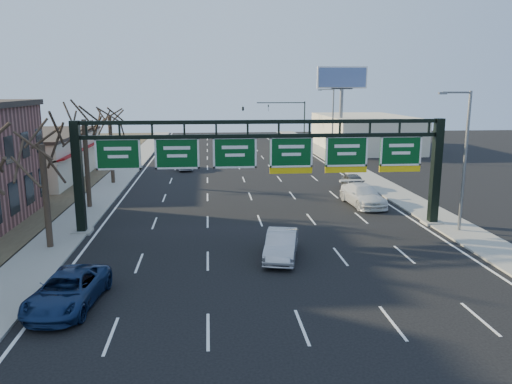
{
  "coord_description": "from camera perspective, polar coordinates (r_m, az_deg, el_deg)",
  "views": [
    {
      "loc": [
        -3.52,
        -23.78,
        9.22
      ],
      "look_at": [
        -0.79,
        4.63,
        3.2
      ],
      "focal_mm": 35.0,
      "sensor_mm": 36.0,
      "label": 1
    }
  ],
  "objects": [
    {
      "name": "car_white_wagon",
      "position": [
        40.44,
        12.09,
        -0.35
      ],
      "size": [
        2.8,
        5.84,
        1.64
      ],
      "primitive_type": "imported",
      "rotation": [
        0.0,
        0.0,
        0.09
      ],
      "color": "white",
      "rests_on": "ground"
    },
    {
      "name": "building_right_distant",
      "position": [
        77.73,
        12.23,
        6.68
      ],
      "size": [
        12.0,
        20.0,
        5.0
      ],
      "primitive_type": "cube",
      "color": "beige",
      "rests_on": "ground"
    },
    {
      "name": "streetlight_near",
      "position": [
        34.05,
        22.62,
        4.01
      ],
      "size": [
        2.15,
        0.22,
        9.0
      ],
      "color": "slate",
      "rests_on": "sidewalk_right"
    },
    {
      "name": "ground",
      "position": [
        25.75,
        2.77,
        -9.09
      ],
      "size": [
        160.0,
        160.0,
        0.0
      ],
      "primitive_type": "plane",
      "color": "black",
      "rests_on": "ground"
    },
    {
      "name": "tree_gantry",
      "position": [
        30.31,
        -23.49,
        6.95
      ],
      "size": [
        3.6,
        3.6,
        8.48
      ],
      "color": "#2F241A",
      "rests_on": "sidewalk_left"
    },
    {
      "name": "sidewalk_left",
      "position": [
        45.68,
        -17.09,
        -0.19
      ],
      "size": [
        3.0,
        120.0,
        0.12
      ],
      "primitive_type": "cube",
      "color": "gray",
      "rests_on": "ground"
    },
    {
      "name": "cream_strip",
      "position": [
        56.17,
        -24.15,
        3.86
      ],
      "size": [
        10.9,
        18.4,
        4.7
      ],
      "color": "beige",
      "rests_on": "ground"
    },
    {
      "name": "car_silver_sedan",
      "position": [
        27.47,
        2.92,
        -6.05
      ],
      "size": [
        2.6,
        4.85,
        1.52
      ],
      "primitive_type": "imported",
      "rotation": [
        0.0,
        0.0,
        -0.23
      ],
      "color": "#A8A7AC",
      "rests_on": "ground"
    },
    {
      "name": "tree_mid",
      "position": [
        39.9,
        -19.2,
        9.3
      ],
      "size": [
        3.6,
        3.6,
        9.24
      ],
      "color": "#2F241A",
      "rests_on": "sidewalk_left"
    },
    {
      "name": "billboard_right",
      "position": [
        71.21,
        9.79,
        11.62
      ],
      "size": [
        7.0,
        0.5,
        12.0
      ],
      "color": "slate",
      "rests_on": "ground"
    },
    {
      "name": "sidewalk_right",
      "position": [
        47.61,
        14.67,
        0.43
      ],
      "size": [
        3.0,
        120.0,
        0.12
      ],
      "primitive_type": "cube",
      "color": "gray",
      "rests_on": "ground"
    },
    {
      "name": "traffic_signal_mast",
      "position": [
        79.4,
        1.19,
        9.22
      ],
      "size": [
        10.16,
        0.54,
        7.0
      ],
      "color": "black",
      "rests_on": "ground"
    },
    {
      "name": "sign_gantry",
      "position": [
        32.32,
        1.1,
        3.74
      ],
      "size": [
        24.6,
        1.2,
        7.2
      ],
      "color": "black",
      "rests_on": "ground"
    },
    {
      "name": "car_grey_far",
      "position": [
        46.17,
        11.12,
        1.09
      ],
      "size": [
        1.87,
        4.34,
        1.46
      ],
      "primitive_type": "imported",
      "rotation": [
        0.0,
        0.0,
        -0.04
      ],
      "color": "#414446",
      "rests_on": "ground"
    },
    {
      "name": "lane_markings",
      "position": [
        44.88,
        -0.88,
        0.06
      ],
      "size": [
        21.6,
        120.0,
        0.01
      ],
      "primitive_type": "cube",
      "color": "white",
      "rests_on": "ground"
    },
    {
      "name": "car_blue_suv",
      "position": [
        23.08,
        -20.7,
        -10.48
      ],
      "size": [
        3.03,
        5.52,
        1.46
      ],
      "primitive_type": "imported",
      "rotation": [
        0.0,
        0.0,
        -0.12
      ],
      "color": "#11254E",
      "rests_on": "ground"
    },
    {
      "name": "streetlight_far",
      "position": [
        65.88,
        8.65,
        8.18
      ],
      "size": [
        2.15,
        0.22,
        9.0
      ],
      "color": "slate",
      "rests_on": "sidewalk_right"
    },
    {
      "name": "tree_far",
      "position": [
        49.68,
        -16.48,
        9.43
      ],
      "size": [
        3.6,
        3.6,
        8.86
      ],
      "color": "#2F241A",
      "rests_on": "sidewalk_left"
    },
    {
      "name": "car_silver_distant",
      "position": [
        57.34,
        -8.27,
        3.26
      ],
      "size": [
        2.36,
        4.58,
        1.44
      ],
      "primitive_type": "imported",
      "rotation": [
        0.0,
        0.0,
        0.2
      ],
      "color": "#B9B8BE",
      "rests_on": "ground"
    }
  ]
}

